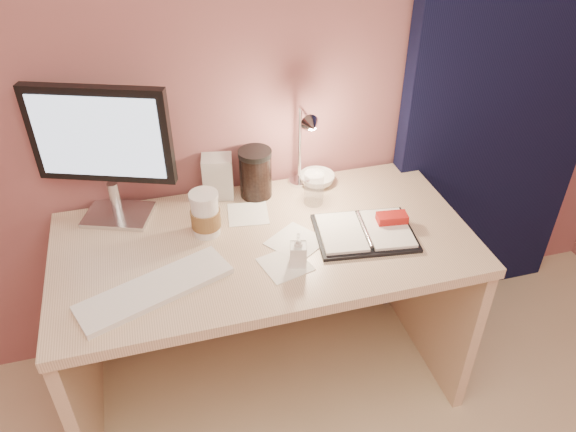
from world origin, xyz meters
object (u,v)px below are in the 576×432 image
object	(u,v)px
coffee_cup	(205,215)
bowl	(317,179)
desk_lamp	(307,144)
product_box	(218,177)
lotion_bottle	(298,250)
keyboard	(155,289)
dark_jar	(256,176)
clear_cup	(314,188)
desk	(261,275)
planner	(367,231)
monitor	(103,143)

from	to	relation	value
coffee_cup	bowl	distance (m)	0.50
bowl	desk_lamp	world-z (taller)	desk_lamp
product_box	desk_lamp	world-z (taller)	desk_lamp
coffee_cup	lotion_bottle	size ratio (longest dim) A/B	1.40
keyboard	dark_jar	distance (m)	0.60
lotion_bottle	bowl	bearing A→B (deg)	65.00
coffee_cup	dark_jar	bearing A→B (deg)	40.85
keyboard	lotion_bottle	size ratio (longest dim) A/B	4.05
coffee_cup	desk_lamp	bearing A→B (deg)	18.89
keyboard	bowl	world-z (taller)	bowl
dark_jar	desk_lamp	world-z (taller)	desk_lamp
keyboard	desk_lamp	distance (m)	0.73
dark_jar	desk_lamp	size ratio (longest dim) A/B	0.49
clear_cup	product_box	bearing A→B (deg)	156.80
desk	planner	xyz separation A→B (m)	(0.34, -0.14, 0.24)
product_box	monitor	bearing A→B (deg)	-163.51
lotion_bottle	clear_cup	bearing A→B (deg)	64.45
desk	product_box	world-z (taller)	product_box
lotion_bottle	desk_lamp	world-z (taller)	desk_lamp
desk_lamp	dark_jar	bearing A→B (deg)	164.17
lotion_bottle	dark_jar	distance (m)	0.43
planner	product_box	xyz separation A→B (m)	(-0.44, 0.37, 0.07)
keyboard	product_box	bearing A→B (deg)	38.49
planner	product_box	distance (m)	0.58
keyboard	clear_cup	size ratio (longest dim) A/B	3.74
clear_cup	keyboard	bearing A→B (deg)	-151.66
clear_cup	dark_jar	size ratio (longest dim) A/B	0.75
desk	dark_jar	size ratio (longest dim) A/B	8.38
planner	product_box	bearing A→B (deg)	147.78
coffee_cup	lotion_bottle	bearing A→B (deg)	-43.30
lotion_bottle	dark_jar	world-z (taller)	dark_jar
desk_lamp	planner	bearing A→B (deg)	-65.32
desk	bowl	bearing A→B (deg)	37.12
planner	desk	bearing A→B (deg)	165.94
bowl	coffee_cup	bearing A→B (deg)	-156.98
monitor	clear_cup	bearing A→B (deg)	12.64
desk	clear_cup	xyz separation A→B (m)	(0.23, 0.09, 0.29)
product_box	planner	bearing A→B (deg)	-29.63
clear_cup	bowl	world-z (taller)	clear_cup
bowl	dark_jar	xyz separation A→B (m)	(-0.24, -0.01, 0.06)
desk	monitor	world-z (taller)	monitor
dark_jar	desk_lamp	bearing A→B (deg)	-15.99
bowl	desk_lamp	distance (m)	0.21
lotion_bottle	desk_lamp	distance (m)	0.43
planner	bowl	world-z (taller)	planner
coffee_cup	clear_cup	world-z (taller)	coffee_cup
clear_cup	lotion_bottle	distance (m)	0.35
monitor	desk_lamp	world-z (taller)	monitor
planner	coffee_cup	size ratio (longest dim) A/B	2.23
lotion_bottle	product_box	xyz separation A→B (m)	(-0.17, 0.46, 0.02)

